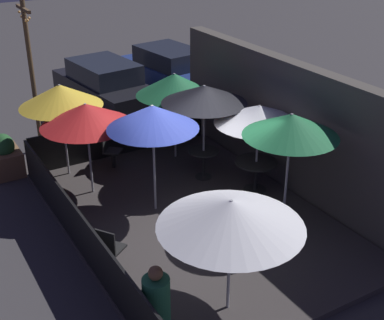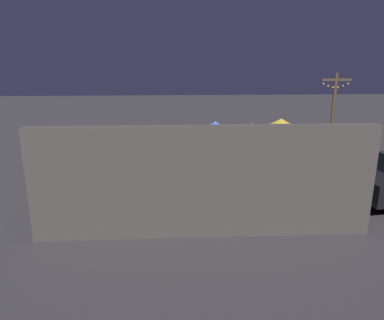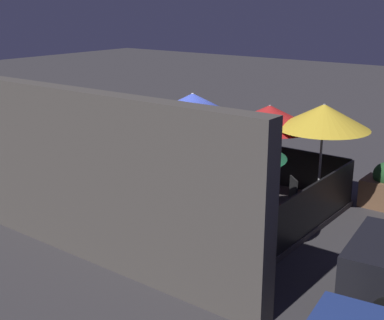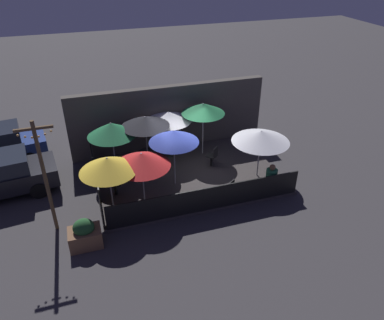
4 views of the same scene
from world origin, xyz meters
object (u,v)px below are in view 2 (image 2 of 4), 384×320
at_px(patio_umbrella_5, 251,130).
at_px(patio_chair_1, 171,161).
at_px(patio_umbrella_0, 246,141).
at_px(light_post, 332,121).
at_px(patio_umbrella_7, 291,145).
at_px(patio_chair_2, 160,182).
at_px(planter_box, 295,159).
at_px(dining_table_1, 209,197).
at_px(patio_umbrella_6, 216,129).
at_px(dining_table_0, 244,189).
at_px(patio_umbrella_2, 117,137).
at_px(patio_umbrella_3, 159,142).
at_px(patron_0, 126,161).
at_px(patio_umbrella_1, 210,155).
at_px(patio_chair_0, 281,173).
at_px(patio_umbrella_4, 281,125).

xyz_separation_m(patio_umbrella_5, patio_chair_1, (2.95, -0.78, -1.38)).
distance_m(patio_umbrella_0, light_post, 4.73).
distance_m(patio_umbrella_5, patio_umbrella_7, 2.64).
distance_m(patio_umbrella_0, patio_chair_1, 4.35).
bearing_deg(patio_chair_2, patio_chair_1, 128.51).
height_order(patio_umbrella_5, patio_chair_2, patio_umbrella_5).
bearing_deg(planter_box, dining_table_1, 49.27).
bearing_deg(patio_umbrella_5, patio_umbrella_6, 32.68).
bearing_deg(dining_table_0, light_post, -143.03).
distance_m(patio_umbrella_2, planter_box, 7.40).
distance_m(patio_umbrella_0, patio_umbrella_7, 1.37).
bearing_deg(light_post, planter_box, -51.66).
xyz_separation_m(patio_umbrella_0, patio_umbrella_3, (2.58, 0.34, 0.09)).
bearing_deg(patron_0, planter_box, -16.76).
distance_m(patio_chair_2, patron_0, 2.82).
relative_size(patio_umbrella_1, patio_umbrella_7, 0.93).
relative_size(patio_umbrella_1, planter_box, 2.00).
bearing_deg(patio_chair_0, patio_umbrella_5, -87.96).
distance_m(patron_0, light_post, 7.99).
xyz_separation_m(dining_table_1, patio_chair_2, (1.48, -1.56, -0.05)).
height_order(patio_umbrella_0, patio_chair_0, patio_umbrella_0).
height_order(patio_umbrella_1, patio_chair_2, patio_umbrella_1).
height_order(patio_umbrella_3, patio_chair_0, patio_umbrella_3).
xyz_separation_m(patio_chair_0, patio_chair_1, (3.91, -1.64, 0.01)).
height_order(patio_umbrella_2, patio_umbrella_5, patio_umbrella_5).
distance_m(patio_umbrella_1, dining_table_1, 1.28).
bearing_deg(light_post, patio_chair_2, 17.17).
distance_m(patio_umbrella_0, patio_umbrella_2, 4.62).
height_order(patio_umbrella_0, patio_umbrella_4, patio_umbrella_0).
relative_size(patio_umbrella_1, dining_table_0, 2.84).
distance_m(patio_umbrella_4, patio_chair_0, 1.85).
bearing_deg(dining_table_1, patio_umbrella_5, -119.18).
relative_size(patio_umbrella_0, patio_umbrella_6, 0.97).
bearing_deg(patio_chair_0, dining_table_1, -5.43).
xyz_separation_m(patio_umbrella_4, patio_chair_0, (0.19, 1.04, -1.51)).
xyz_separation_m(patio_umbrella_0, patio_umbrella_4, (-1.83, -2.73, -0.09)).
xyz_separation_m(dining_table_0, planter_box, (-2.88, -3.98, -0.23)).
bearing_deg(patio_umbrella_3, patio_umbrella_7, -174.83).
relative_size(patio_umbrella_5, patio_chair_1, 2.32).
distance_m(patio_umbrella_5, patio_chair_2, 3.94).
xyz_separation_m(patio_umbrella_1, dining_table_0, (-1.14, -0.69, -1.31)).
bearing_deg(patio_umbrella_6, patio_umbrella_0, 113.77).
bearing_deg(patio_umbrella_2, patio_umbrella_1, 137.20).
distance_m(patio_umbrella_3, dining_table_0, 3.07).
height_order(patio_umbrella_1, patio_umbrella_6, patio_umbrella_6).
height_order(patio_umbrella_2, patio_umbrella_3, patio_umbrella_3).
distance_m(patio_umbrella_7, dining_table_1, 2.94).
relative_size(patio_umbrella_4, patio_chair_1, 2.46).
distance_m(patio_umbrella_3, patio_umbrella_6, 2.73).
relative_size(patio_umbrella_2, patio_umbrella_7, 1.02).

